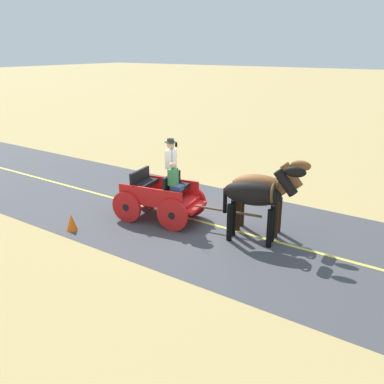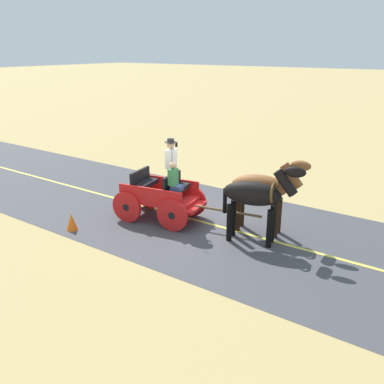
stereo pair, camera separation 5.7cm
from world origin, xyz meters
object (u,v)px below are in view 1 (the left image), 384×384
horse_drawn_carriage (162,194)px  horse_near_side (264,188)px  traffic_cone (72,222)px  horse_off_side (256,196)px

horse_drawn_carriage → horse_near_side: horse_drawn_carriage is taller
horse_drawn_carriage → horse_near_side: (-0.86, 2.93, 0.51)m
horse_near_side → traffic_cone: (3.01, -4.54, -1.07)m
horse_off_side → traffic_cone: 5.32m
traffic_cone → horse_off_side: bearing=116.5°
horse_near_side → horse_off_side: same height
horse_drawn_carriage → traffic_cone: 2.75m
traffic_cone → horse_near_side: bearing=123.6°
horse_drawn_carriage → horse_near_side: 3.09m
horse_near_side → horse_off_side: size_ratio=1.00×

